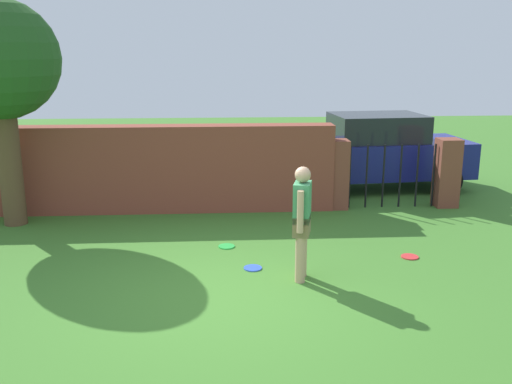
# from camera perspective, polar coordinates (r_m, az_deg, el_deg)

# --- Properties ---
(ground_plane) EXTENTS (40.00, 40.00, 0.00)m
(ground_plane) POSITION_cam_1_polar(r_m,az_deg,el_deg) (7.59, -3.53, -10.55)
(ground_plane) COLOR #3D7528
(brick_wall) EXTENTS (7.51, 0.50, 1.72)m
(brick_wall) POSITION_cam_1_polar(r_m,az_deg,el_deg) (11.45, -11.20, 2.26)
(brick_wall) COLOR brown
(brick_wall) RESTS_ON ground
(person) EXTENTS (0.30, 0.53, 1.62)m
(person) POSITION_cam_1_polar(r_m,az_deg,el_deg) (7.89, 4.61, -2.61)
(person) COLOR tan
(person) RESTS_ON ground
(fence_gate) EXTENTS (2.72, 0.44, 1.40)m
(fence_gate) POSITION_cam_1_polar(r_m,az_deg,el_deg) (11.89, 13.44, 1.80)
(fence_gate) COLOR brown
(fence_gate) RESTS_ON ground
(car) EXTENTS (4.33, 2.21, 1.72)m
(car) POSITION_cam_1_polar(r_m,az_deg,el_deg) (13.41, 11.90, 3.97)
(car) COLOR navy
(car) RESTS_ON ground
(frisbee_blue) EXTENTS (0.27, 0.27, 0.02)m
(frisbee_blue) POSITION_cam_1_polar(r_m,az_deg,el_deg) (8.52, -0.32, -7.61)
(frisbee_blue) COLOR blue
(frisbee_blue) RESTS_ON ground
(frisbee_green) EXTENTS (0.27, 0.27, 0.02)m
(frisbee_green) POSITION_cam_1_polar(r_m,az_deg,el_deg) (9.42, -2.96, -5.45)
(frisbee_green) COLOR green
(frisbee_green) RESTS_ON ground
(frisbee_red) EXTENTS (0.27, 0.27, 0.02)m
(frisbee_red) POSITION_cam_1_polar(r_m,az_deg,el_deg) (9.27, 15.11, -6.27)
(frisbee_red) COLOR red
(frisbee_red) RESTS_ON ground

